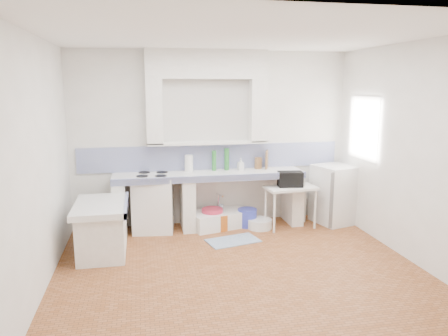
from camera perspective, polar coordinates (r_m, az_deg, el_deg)
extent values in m
plane|color=brown|center=(5.49, 2.07, -13.32)|extent=(4.50, 4.50, 0.00)
plane|color=white|center=(5.04, 2.30, 17.14)|extent=(4.50, 4.50, 0.00)
plane|color=white|center=(7.02, -1.58, 3.91)|extent=(4.50, 0.00, 4.50)
plane|color=white|center=(3.21, 10.42, -4.63)|extent=(4.50, 0.00, 4.50)
plane|color=white|center=(5.07, -23.43, 0.32)|extent=(0.00, 4.50, 4.50)
plane|color=white|center=(6.01, 23.58, 1.83)|extent=(0.00, 4.50, 4.50)
cube|color=white|center=(6.84, -2.30, 13.59)|extent=(1.90, 0.25, 0.45)
cube|color=#3A1F12|center=(7.08, 19.38, 4.99)|extent=(0.35, 0.86, 1.06)
cube|color=white|center=(6.98, 18.54, 8.10)|extent=(0.01, 0.84, 0.24)
cube|color=white|center=(6.80, -1.97, -0.93)|extent=(3.00, 0.60, 0.08)
cube|color=navy|center=(6.53, -1.57, -1.42)|extent=(3.00, 0.04, 0.10)
cube|color=white|center=(6.83, -13.65, -5.06)|extent=(0.20, 0.55, 0.82)
cube|color=white|center=(6.86, -4.84, -4.72)|extent=(0.20, 0.55, 0.82)
cube|color=white|center=(7.25, 9.07, -3.96)|extent=(0.20, 0.55, 0.82)
cube|color=white|center=(6.01, -15.98, -4.89)|extent=(0.70, 1.10, 0.08)
cube|color=white|center=(6.11, -15.80, -8.05)|extent=(0.60, 1.00, 0.62)
cube|color=navy|center=(5.99, -12.82, -4.79)|extent=(0.04, 1.10, 0.10)
cube|color=navy|center=(7.05, -1.55, 1.48)|extent=(4.27, 0.03, 0.40)
cube|color=white|center=(6.85, -9.34, -4.67)|extent=(0.68, 0.66, 0.87)
cube|color=white|center=(7.02, -0.45, -6.82)|extent=(1.07, 0.77, 0.23)
cube|color=white|center=(7.00, 8.76, -5.14)|extent=(0.85, 0.53, 0.04)
cube|color=white|center=(7.38, 14.54, -3.36)|extent=(0.77, 0.77, 0.96)
cylinder|color=#CB2744|center=(6.93, -1.55, -6.68)|extent=(0.44, 0.44, 0.32)
cylinder|color=#C45B17|center=(6.87, -0.45, -7.11)|extent=(0.32, 0.32, 0.26)
cylinder|color=#323DBA|center=(7.03, 3.09, -6.57)|extent=(0.40, 0.40, 0.29)
cylinder|color=white|center=(6.96, 4.75, -7.36)|extent=(0.46, 0.46, 0.15)
cylinder|color=silver|center=(7.12, -0.43, -6.15)|extent=(0.10, 0.10, 0.33)
cylinder|color=silver|center=(7.15, -0.47, -6.16)|extent=(0.11, 0.11, 0.31)
cube|color=black|center=(6.90, 8.76, -1.47)|extent=(0.41, 0.27, 0.24)
cylinder|color=#28752E|center=(6.93, -1.32, 0.98)|extent=(0.08, 0.08, 0.32)
cylinder|color=#28752E|center=(6.96, 0.36, 1.19)|extent=(0.08, 0.08, 0.36)
cube|color=olive|center=(7.10, 4.55, 0.65)|extent=(0.11, 0.10, 0.19)
cube|color=olive|center=(7.13, 5.69, 1.12)|extent=(0.11, 0.21, 0.30)
cylinder|color=white|center=(6.87, -4.69, 0.62)|extent=(0.14, 0.14, 0.26)
imported|color=white|center=(6.96, 2.22, 0.50)|extent=(0.11, 0.11, 0.20)
cube|color=#30557D|center=(6.42, 1.19, -9.60)|extent=(0.83, 0.59, 0.01)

